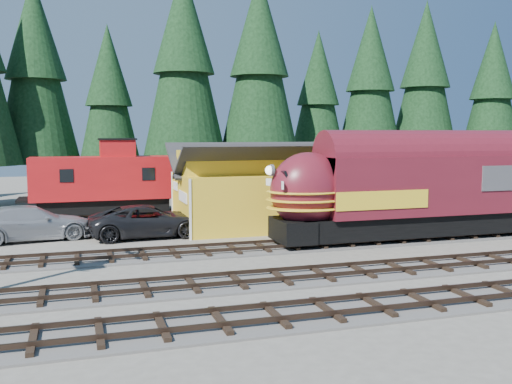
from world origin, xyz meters
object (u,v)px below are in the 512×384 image
object	(u,v)px
locomotive	(408,192)
pickup_truck_a	(148,221)
depot	(275,180)
pickup_truck_b	(31,223)
caboose	(105,181)

from	to	relation	value
locomotive	pickup_truck_a	bearing A→B (deg)	158.90
depot	pickup_truck_a	distance (m)	8.44
pickup_truck_b	caboose	bearing A→B (deg)	-37.99
caboose	pickup_truck_a	bearing A→B (deg)	-77.50
depot	pickup_truck_b	bearing A→B (deg)	-178.69
depot	pickup_truck_a	bearing A→B (deg)	-170.93
depot	locomotive	bearing A→B (deg)	-50.18
depot	pickup_truck_b	xyz separation A→B (m)	(-14.38, -0.33, -2.00)
depot	caboose	bearing A→B (deg)	143.21
locomotive	pickup_truck_b	size ratio (longest dim) A/B	2.54
caboose	pickup_truck_a	distance (m)	9.15
locomotive	pickup_truck_a	size ratio (longest dim) A/B	2.56
caboose	pickup_truck_b	bearing A→B (deg)	-119.08
caboose	pickup_truck_a	world-z (taller)	caboose
depot	pickup_truck_a	xyz separation A→B (m)	(-8.08, -1.29, -2.05)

